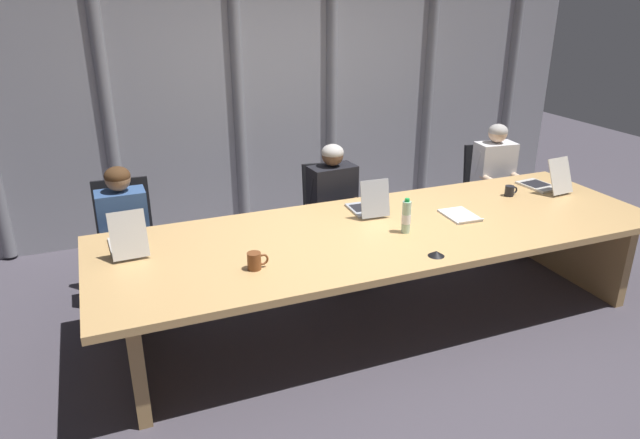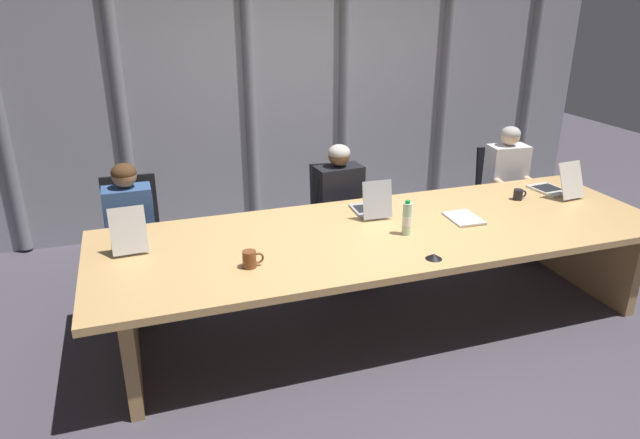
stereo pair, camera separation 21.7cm
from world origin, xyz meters
TOP-DOWN VIEW (x-y plane):
  - ground_plane at (0.00, 0.00)m, footprint 13.63×13.63m
  - conference_table at (0.00, 0.00)m, footprint 4.16×1.37m
  - curtain_backdrop at (0.00, 2.28)m, footprint 6.82×0.17m
  - laptop_left_end at (-1.77, 0.31)m, footprint 0.24×0.43m
  - laptop_left_mid at (0.02, 0.33)m, footprint 0.24×0.37m
  - laptop_center at (1.70, 0.28)m, footprint 0.27×0.46m
  - office_chair_left_end at (-1.75, 1.04)m, footprint 0.60×0.60m
  - office_chair_left_mid at (0.01, 1.04)m, footprint 0.60×0.60m
  - office_chair_center at (1.75, 1.04)m, footprint 0.60×0.61m
  - person_left_end at (-1.76, 0.88)m, footprint 0.38×0.55m
  - person_left_mid at (-0.00, 0.88)m, footprint 0.45×0.57m
  - person_center at (1.70, 0.88)m, footprint 0.42×0.57m
  - water_bottle_primary at (0.10, -0.11)m, footprint 0.06×0.06m
  - coffee_mug_near at (1.30, 0.25)m, footprint 0.12×0.08m
  - coffee_mug_far at (-1.06, -0.27)m, footprint 0.14×0.09m
  - conference_mic_left_side at (0.09, -0.53)m, footprint 0.11×0.11m
  - spiral_notepad at (0.64, 0.00)m, footprint 0.23×0.32m

SIDE VIEW (x-z plane):
  - ground_plane at x=0.00m, z-range 0.00..0.00m
  - office_chair_left_mid at x=0.01m, z-range -0.11..0.79m
  - office_chair_center at x=1.75m, z-range -0.11..0.79m
  - office_chair_left_end at x=-1.75m, z-range -0.13..0.83m
  - conference_table at x=0.00m, z-range 0.23..0.97m
  - person_left_end at x=-1.76m, z-range 0.07..1.21m
  - person_left_mid at x=0.00m, z-range 0.08..1.21m
  - person_center at x=1.70m, z-range 0.07..1.24m
  - spiral_notepad at x=0.64m, z-range 0.74..0.76m
  - conference_mic_left_side at x=0.09m, z-range 0.74..0.78m
  - coffee_mug_near at x=1.30m, z-range 0.74..0.83m
  - coffee_mug_far at x=-1.06m, z-range 0.74..0.85m
  - laptop_left_mid at x=0.02m, z-range 0.65..0.95m
  - laptop_center at x=1.70m, z-range 0.65..0.95m
  - laptop_left_end at x=-1.77m, z-range 0.64..0.96m
  - water_bottle_primary at x=0.10m, z-range 0.73..0.99m
  - curtain_backdrop at x=0.00m, z-range 0.00..2.66m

